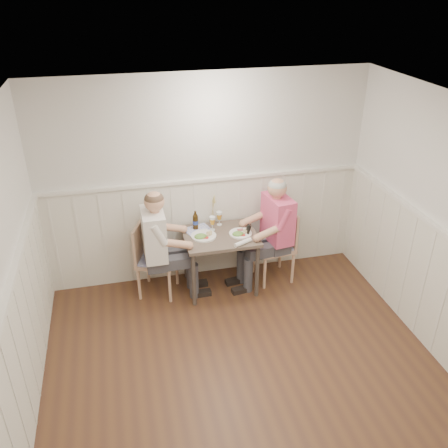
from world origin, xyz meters
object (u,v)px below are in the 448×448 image
chair_right (278,242)px  chair_left (152,256)px  diner_cream (159,255)px  man_in_pink (273,239)px  grass_vase (212,211)px  dining_table (220,242)px  beer_bottle (195,221)px

chair_right → chair_left: size_ratio=1.02×
diner_cream → man_in_pink: bearing=1.2°
man_in_pink → grass_vase: man_in_pink is taller
dining_table → beer_bottle: beer_bottle is taller
chair_right → grass_vase: 0.94m
chair_right → chair_left: (-1.59, 0.05, -0.01)m
dining_table → diner_cream: bearing=-176.8°
dining_table → grass_vase: bearing=96.3°
dining_table → chair_left: (-0.82, 0.09, -0.14)m
diner_cream → grass_vase: (0.71, 0.34, 0.33)m
chair_left → grass_vase: (0.79, 0.21, 0.42)m
man_in_pink → beer_bottle: man_in_pink is taller
dining_table → grass_vase: size_ratio=2.15×
diner_cream → beer_bottle: (0.49, 0.26, 0.26)m
dining_table → chair_left: bearing=173.7°
man_in_pink → beer_bottle: (-0.94, 0.23, 0.25)m
dining_table → grass_vase: (-0.03, 0.30, 0.29)m
chair_left → diner_cream: bearing=-59.9°
man_in_pink → diner_cream: 1.43m
chair_left → beer_bottle: 0.67m
dining_table → chair_left: chair_left is taller
chair_left → man_in_pink: man_in_pink is taller
chair_right → diner_cream: size_ratio=0.66×
beer_bottle → grass_vase: (0.23, 0.09, 0.08)m
dining_table → grass_vase: 0.42m
man_in_pink → beer_bottle: 1.00m
chair_right → man_in_pink: size_ratio=0.66×
diner_cream → beer_bottle: diner_cream is taller
man_in_pink → chair_right: bearing=32.6°
beer_bottle → grass_vase: 0.26m
beer_bottle → diner_cream: bearing=-152.3°
man_in_pink → grass_vase: 0.84m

